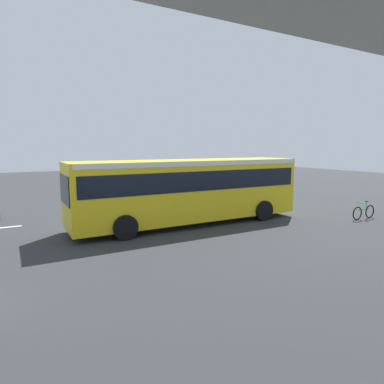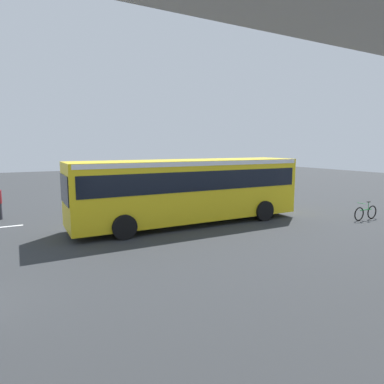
# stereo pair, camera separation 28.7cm
# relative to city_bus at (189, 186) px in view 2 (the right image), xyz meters

# --- Properties ---
(ground) EXTENTS (80.00, 80.00, 0.00)m
(ground) POSITION_rel_city_bus_xyz_m (0.32, -1.18, -1.88)
(ground) COLOR #2D3033
(city_bus) EXTENTS (11.54, 2.85, 3.15)m
(city_bus) POSITION_rel_city_bus_xyz_m (0.00, 0.00, 0.00)
(city_bus) COLOR yellow
(city_bus) RESTS_ON ground
(bicycle_green) EXTENTS (1.77, 0.44, 0.96)m
(bicycle_green) POSITION_rel_city_bus_xyz_m (-8.49, 3.61, -1.51)
(bicycle_green) COLOR black
(bicycle_green) RESTS_ON ground
(lane_dash_leftmost) EXTENTS (2.00, 0.20, 0.01)m
(lane_dash_leftmost) POSITION_rel_city_bus_xyz_m (-7.68, -3.50, -1.88)
(lane_dash_leftmost) COLOR silver
(lane_dash_leftmost) RESTS_ON ground
(lane_dash_left) EXTENTS (2.00, 0.20, 0.01)m
(lane_dash_left) POSITION_rel_city_bus_xyz_m (-3.68, -3.50, -1.88)
(lane_dash_left) COLOR silver
(lane_dash_left) RESTS_ON ground
(lane_dash_centre) EXTENTS (2.00, 0.20, 0.01)m
(lane_dash_centre) POSITION_rel_city_bus_xyz_m (0.32, -3.50, -1.88)
(lane_dash_centre) COLOR silver
(lane_dash_centre) RESTS_ON ground
(lane_dash_right) EXTENTS (2.00, 0.20, 0.01)m
(lane_dash_right) POSITION_rel_city_bus_xyz_m (4.32, -3.50, -1.88)
(lane_dash_right) COLOR silver
(lane_dash_right) RESTS_ON ground
(lane_dash_rightmost) EXTENTS (2.00, 0.20, 0.01)m
(lane_dash_rightmost) POSITION_rel_city_bus_xyz_m (8.32, -3.50, -1.88)
(lane_dash_rightmost) COLOR silver
(lane_dash_rightmost) RESTS_ON ground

